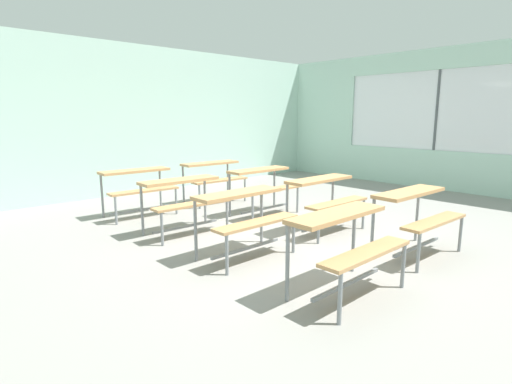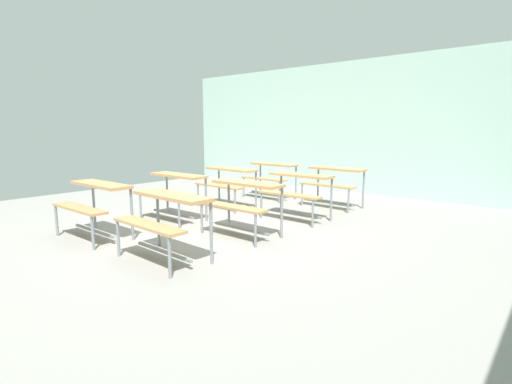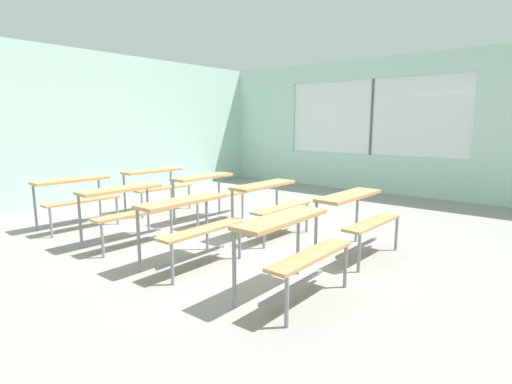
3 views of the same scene
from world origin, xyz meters
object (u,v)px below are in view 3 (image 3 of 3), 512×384
desk_bench_r1c1 (270,197)px  desk_bench_r3c0 (75,191)px  desk_bench_r0c0 (291,238)px  desk_bench_r2c0 (125,202)px  desk_bench_r2c1 (208,187)px  desk_bench_r1c0 (189,216)px  desk_bench_r0c1 (357,210)px  desk_bench_r3c1 (156,180)px

desk_bench_r1c1 → desk_bench_r3c0: bearing=120.8°
desk_bench_r1c1 → desk_bench_r3c0: (-1.50, 2.57, 0.00)m
desk_bench_r0c0 → desk_bench_r1c1: size_ratio=1.00×
desk_bench_r2c0 → desk_bench_r2c1: bearing=3.6°
desk_bench_r1c1 → desk_bench_r1c0: bearing=-179.1°
desk_bench_r0c1 → desk_bench_r2c1: (0.04, 2.60, 0.00)m
desk_bench_r1c1 → desk_bench_r2c0: (-1.49, 1.25, 0.00)m
desk_bench_r0c0 → desk_bench_r3c0: same height
desk_bench_r2c0 → desk_bench_r0c1: bearing=-57.6°
desk_bench_r0c1 → desk_bench_r2c0: bearing=122.3°
desk_bench_r0c0 → desk_bench_r2c1: bearing=60.2°
desk_bench_r3c1 → desk_bench_r2c0: bearing=-135.5°
desk_bench_r1c0 → desk_bench_r2c1: 2.01m
desk_bench_r1c1 → desk_bench_r3c1: (0.00, 2.58, 0.00)m
desk_bench_r0c1 → desk_bench_r1c1: size_ratio=1.01×
desk_bench_r1c0 → desk_bench_r2c0: bearing=90.0°
desk_bench_r1c1 → desk_bench_r2c0: size_ratio=0.99×
desk_bench_r0c0 → desk_bench_r0c1: size_ratio=0.98×
desk_bench_r3c0 → desk_bench_r3c1: bearing=3.1°
desk_bench_r2c1 → desk_bench_r3c1: 1.29m
desk_bench_r0c1 → desk_bench_r1c0: (-1.49, 1.30, 0.00)m
desk_bench_r1c1 → desk_bench_r2c1: 1.29m
desk_bench_r0c0 → desk_bench_r2c1: 3.05m
desk_bench_r2c1 → desk_bench_r3c0: (-1.54, 1.28, 0.00)m
desk_bench_r0c0 → desk_bench_r0c1: (1.47, 0.06, 0.00)m
desk_bench_r1c0 → desk_bench_r3c0: bearing=90.2°
desk_bench_r1c1 → desk_bench_r3c1: same height
desk_bench_r2c1 → desk_bench_r3c1: bearing=92.3°
desk_bench_r0c1 → desk_bench_r1c0: size_ratio=1.02×
desk_bench_r3c1 → desk_bench_r2c1: bearing=-85.6°
desk_bench_r2c0 → desk_bench_r3c0: same height
desk_bench_r3c0 → desk_bench_r2c0: bearing=-87.0°
desk_bench_r2c1 → desk_bench_r3c1: (-0.04, 1.29, 0.00)m
desk_bench_r1c1 → desk_bench_r2c1: bearing=88.6°
desk_bench_r0c0 → desk_bench_r2c1: size_ratio=1.00×
desk_bench_r2c0 → desk_bench_r3c0: 1.32m
desk_bench_r3c1 → desk_bench_r0c1: bearing=-87.2°
desk_bench_r1c0 → desk_bench_r2c1: size_ratio=0.99×
desk_bench_r2c1 → desk_bench_r3c0: size_ratio=0.98×
desk_bench_r0c1 → desk_bench_r3c0: size_ratio=0.99×
desk_bench_r1c0 → desk_bench_r3c0: 2.58m
desk_bench_r2c1 → desk_bench_r3c0: 2.00m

